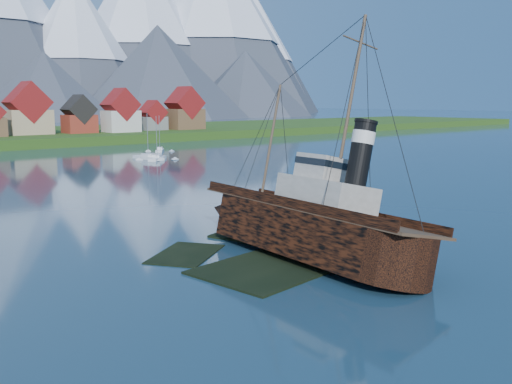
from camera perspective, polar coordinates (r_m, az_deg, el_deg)
ground at (r=54.40m, az=4.49°, el=-5.93°), size 1400.00×1400.00×0.00m
shoal at (r=57.18m, az=4.26°, el=-5.54°), size 31.71×21.24×1.14m
tugboat_wreck at (r=52.88m, az=3.81°, el=-3.11°), size 6.78×29.19×23.13m
sailboat_d at (r=138.36m, az=-9.85°, el=3.28°), size 7.30×6.82×10.92m
sailboat_e at (r=140.37m, az=-10.72°, el=3.34°), size 3.28×10.12×11.54m
sailboat_f at (r=161.02m, az=-9.59°, el=4.10°), size 5.40×6.55×10.42m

